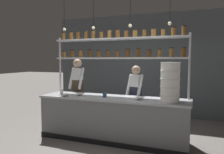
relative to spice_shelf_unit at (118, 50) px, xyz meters
The scene contains 14 objects.
ground_plane 1.96m from the spice_shelf_unit, 90.08° to the right, with size 40.00×40.00×0.00m, color slate.
back_wall 2.15m from the spice_shelf_unit, 90.01° to the left, with size 5.58×0.12×3.10m, color #4C5156.
prep_counter 1.51m from the spice_shelf_unit, 90.08° to the right, with size 3.18×0.76×0.92m.
spice_shelf_unit is the anchor object (origin of this frame).
chef_left 1.54m from the spice_shelf_unit, 166.30° to the left, with size 0.38×0.31×1.73m.
chef_center 1.14m from the spice_shelf_unit, 42.61° to the left, with size 0.41×0.34×1.57m.
container_stack 1.44m from the spice_shelf_unit, 22.08° to the right, with size 0.37×0.37×0.75m.
prep_bowl_near_left 1.23m from the spice_shelf_unit, 34.90° to the right, with size 0.19×0.19×0.05m.
prep_bowl_center_front 1.51m from the spice_shelf_unit, 148.99° to the right, with size 0.17×0.17×0.05m.
prep_bowl_center_back 1.48m from the spice_shelf_unit, ahead, with size 0.27×0.27×0.07m.
prep_bowl_near_right 1.30m from the spice_shelf_unit, 151.40° to the right, with size 0.17×0.17×0.05m.
serving_cup_front 1.64m from the spice_shelf_unit, 168.89° to the right, with size 0.08×0.08×0.11m.
serving_cup_by_board 1.05m from the spice_shelf_unit, 112.13° to the right, with size 0.08×0.08×0.10m.
pendant_light_row 0.59m from the spice_shelf_unit, 92.79° to the right, with size 2.37×0.07×0.70m.
Camera 1 is at (1.60, -4.26, 1.72)m, focal length 35.00 mm.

